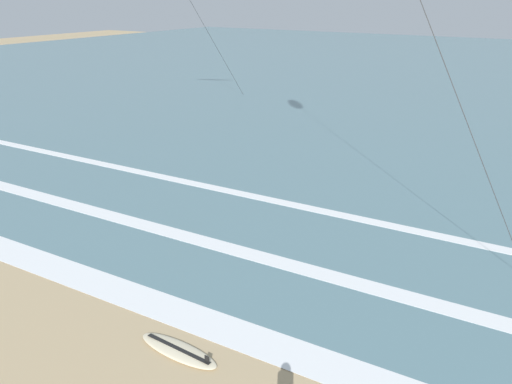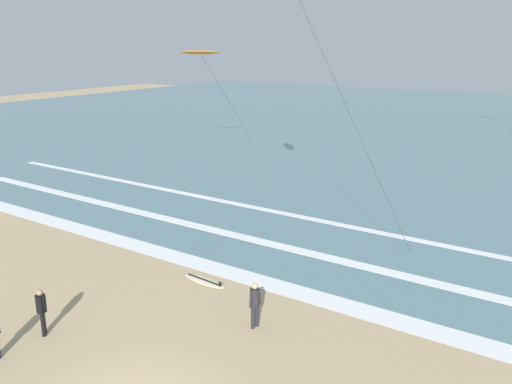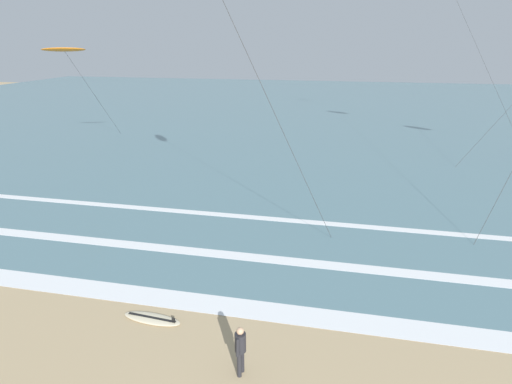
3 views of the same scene
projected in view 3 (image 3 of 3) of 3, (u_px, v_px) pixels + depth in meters
ocean_surface at (321, 111)px, 55.52m from camera, size 140.00×90.00×0.01m
wave_foam_shoreline at (200, 303)px, 14.93m from camera, size 40.64×1.10×0.01m
wave_foam_mid_break at (298, 262)px, 17.67m from camera, size 53.91×0.69×0.01m
wave_foam_outer_break at (257, 218)px, 22.11m from camera, size 53.66×0.52×0.01m
surfer_left_near at (240, 347)px, 11.44m from camera, size 0.32×0.52×1.60m
surfboard_right_spare at (152, 319)px, 14.03m from camera, size 2.14×0.76×0.25m
kite_orange_low_near at (64, 50)px, 30.97m from camera, size 3.25×10.05×8.59m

